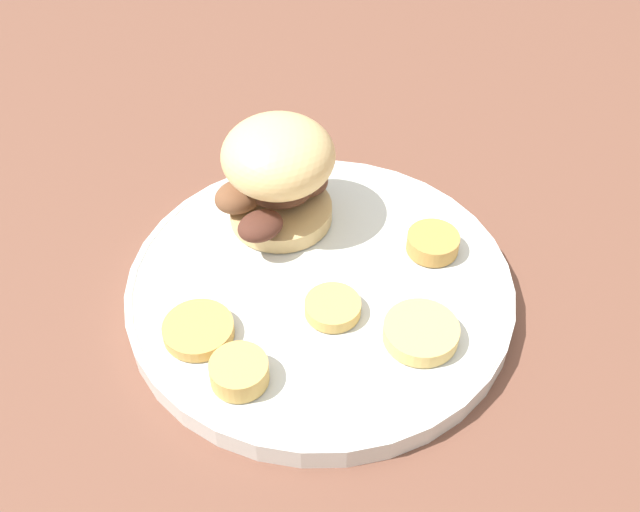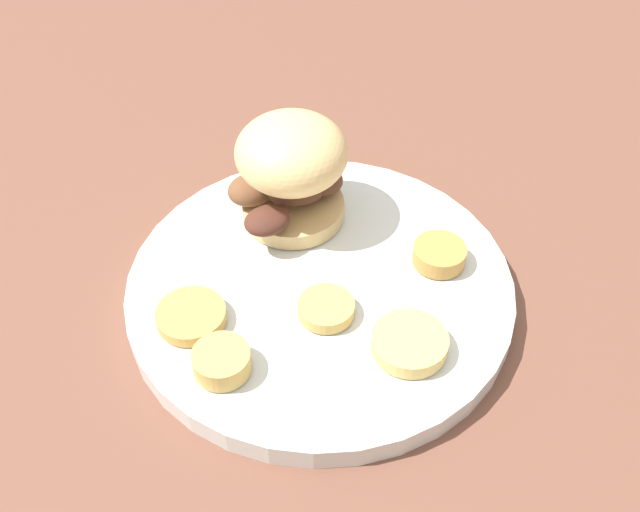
{
  "view_description": "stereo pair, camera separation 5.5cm",
  "coord_description": "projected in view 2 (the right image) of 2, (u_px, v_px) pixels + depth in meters",
  "views": [
    {
      "loc": [
        0.18,
        -0.34,
        0.44
      ],
      "look_at": [
        0.0,
        0.0,
        0.05
      ],
      "focal_mm": 42.0,
      "sensor_mm": 36.0,
      "label": 1
    },
    {
      "loc": [
        0.22,
        -0.32,
        0.44
      ],
      "look_at": [
        0.0,
        0.0,
        0.05
      ],
      "focal_mm": 42.0,
      "sensor_mm": 36.0,
      "label": 2
    }
  ],
  "objects": [
    {
      "name": "dinner_plate",
      "position": [
        320.0,
        287.0,
        0.58
      ],
      "size": [
        0.3,
        0.3,
        0.02
      ],
      "color": "silver",
      "rests_on": "ground_plane"
    },
    {
      "name": "potato_round_1",
      "position": [
        439.0,
        254.0,
        0.58
      ],
      "size": [
        0.04,
        0.04,
        0.01
      ],
      "primitive_type": "cylinder",
      "color": "#BC8942",
      "rests_on": "dinner_plate"
    },
    {
      "name": "ground_plane",
      "position": [
        320.0,
        297.0,
        0.58
      ],
      "size": [
        4.0,
        4.0,
        0.0
      ],
      "primitive_type": "plane",
      "color": "brown"
    },
    {
      "name": "potato_round_4",
      "position": [
        191.0,
        316.0,
        0.54
      ],
      "size": [
        0.05,
        0.05,
        0.01
      ],
      "primitive_type": "cylinder",
      "color": "tan",
      "rests_on": "dinner_plate"
    },
    {
      "name": "potato_round_0",
      "position": [
        410.0,
        343.0,
        0.52
      ],
      "size": [
        0.05,
        0.05,
        0.01
      ],
      "primitive_type": "cylinder",
      "color": "#DBB766",
      "rests_on": "dinner_plate"
    },
    {
      "name": "sandwich",
      "position": [
        291.0,
        169.0,
        0.59
      ],
      "size": [
        0.1,
        0.11,
        0.09
      ],
      "color": "tan",
      "rests_on": "dinner_plate"
    },
    {
      "name": "potato_round_2",
      "position": [
        326.0,
        308.0,
        0.54
      ],
      "size": [
        0.04,
        0.04,
        0.01
      ],
      "primitive_type": "cylinder",
      "color": "tan",
      "rests_on": "dinner_plate"
    },
    {
      "name": "potato_round_3",
      "position": [
        222.0,
        361.0,
        0.51
      ],
      "size": [
        0.04,
        0.04,
        0.02
      ],
      "primitive_type": "cylinder",
      "color": "tan",
      "rests_on": "dinner_plate"
    }
  ]
}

